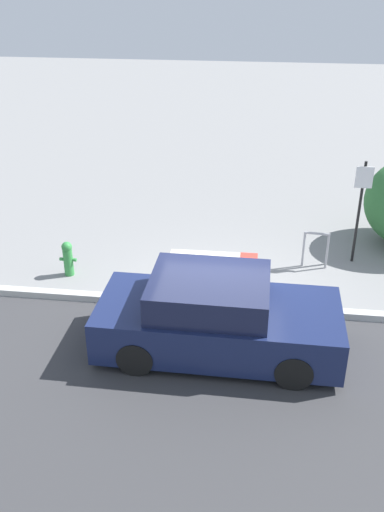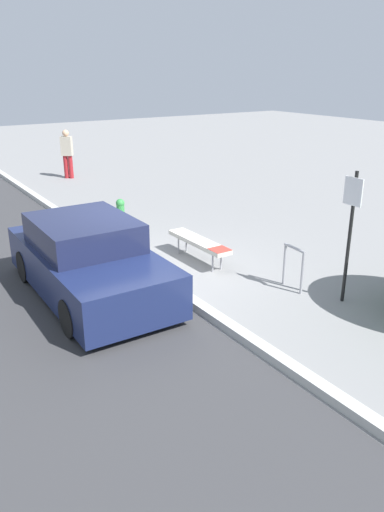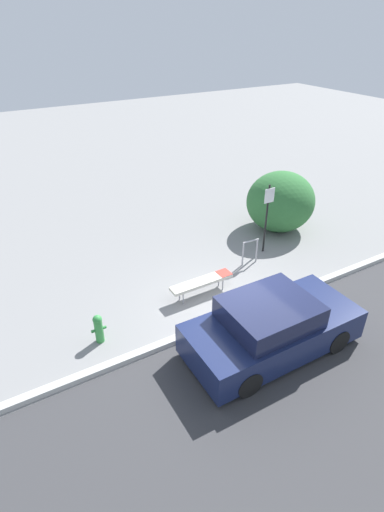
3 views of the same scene
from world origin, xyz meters
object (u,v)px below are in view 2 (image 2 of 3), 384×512
object	(u,v)px
fire_hydrant	(121,213)
parked_car_near	(88,261)
bench	(199,242)
sign_post	(350,226)
pedestrian	(67,153)
bike_rack	(294,264)

from	to	relation	value
fire_hydrant	parked_car_near	xyz separation A→B (m)	(3.32, -2.21, 0.23)
bench	sign_post	size ratio (longest dim) A/B	0.80
sign_post	pedestrian	bearing A→B (deg)	-178.69
fire_hydrant	parked_car_near	size ratio (longest dim) A/B	0.19
sign_post	parked_car_near	bearing A→B (deg)	-127.11
pedestrian	sign_post	bearing A→B (deg)	-48.86
bench	fire_hydrant	distance (m)	3.07
bench	bike_rack	size ratio (longest dim) A/B	2.22
parked_car_near	bike_rack	bearing A→B (deg)	60.62
bike_rack	sign_post	world-z (taller)	sign_post
bench	pedestrian	world-z (taller)	pedestrian
sign_post	fire_hydrant	world-z (taller)	sign_post
fire_hydrant	bike_rack	bearing A→B (deg)	11.00
fire_hydrant	parked_car_near	world-z (taller)	parked_car_near
sign_post	pedestrian	distance (m)	12.79
bench	sign_post	xyz separation A→B (m)	(2.99, 1.02, 0.96)
pedestrian	parked_car_near	world-z (taller)	pedestrian
sign_post	bike_rack	bearing A→B (deg)	-156.52
bike_rack	bench	bearing A→B (deg)	-162.99
fire_hydrant	parked_car_near	bearing A→B (deg)	-33.61
bench	fire_hydrant	xyz separation A→B (m)	(-3.05, -0.36, -0.02)
sign_post	pedestrian	xyz separation A→B (m)	(-12.78, -0.29, -0.44)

